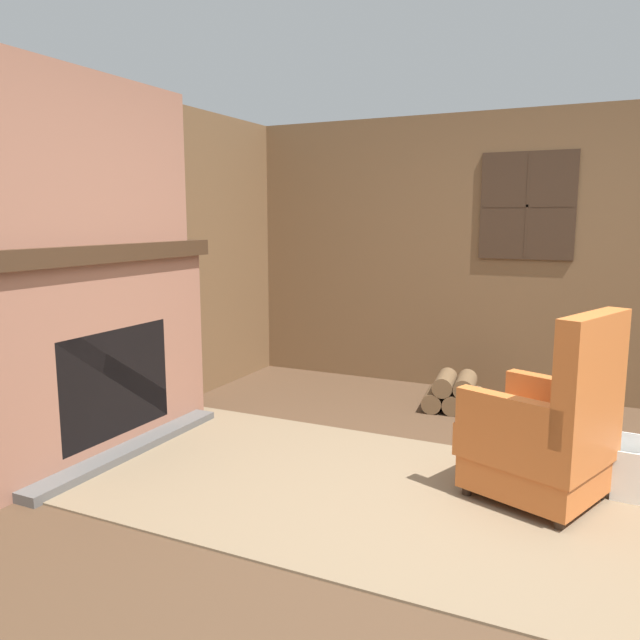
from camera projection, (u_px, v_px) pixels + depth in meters
name	position (u px, v px, depth m)	size (l,w,h in m)	color
ground_plane	(452.00, 521.00, 3.14)	(14.00, 14.00, 0.00)	#4C3523
wood_panel_wall_left	(69.00, 267.00, 4.02)	(0.06, 5.62, 2.39)	brown
wood_panel_wall_back	(529.00, 255.00, 5.21)	(5.62, 0.09, 2.39)	brown
fireplace_hearth	(98.00, 350.00, 4.02)	(0.54, 1.91, 1.35)	#93604C
chimney_breast	(85.00, 160.00, 3.83)	(0.29, 1.59, 1.02)	#93604C
area_rug	(416.00, 501.00, 3.36)	(4.07, 1.78, 0.01)	#7A664C
armchair	(546.00, 435.00, 3.30)	(0.83, 0.80, 1.05)	#C6662D
firewood_stack	(455.00, 393.00, 4.95)	(0.52, 0.45, 0.29)	brown
oil_lamp_vase	(52.00, 228.00, 3.69)	(0.11, 0.11, 0.29)	#47708E
storage_case	(134.00, 232.00, 4.31)	(0.18, 0.21, 0.13)	gray
decorative_plate_on_mantel	(84.00, 225.00, 3.93)	(0.06, 0.24, 0.24)	#336093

